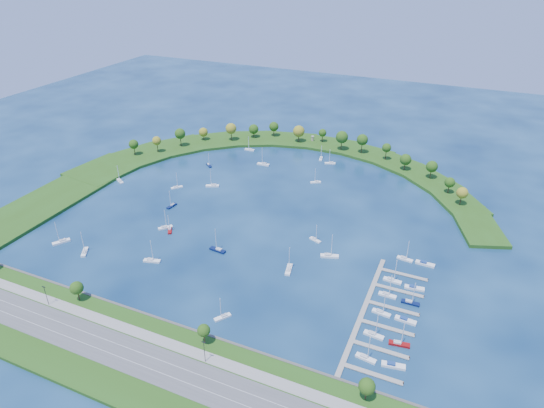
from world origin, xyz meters
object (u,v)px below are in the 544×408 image
at_px(docked_boat_3, 399,343).
at_px(moored_boat_16, 85,252).
at_px(moored_boat_10, 330,163).
at_px(docked_boat_8, 392,280).
at_px(moored_boat_2, 289,269).
at_px(moored_boat_0, 250,149).
at_px(docked_boat_2, 374,334).
at_px(moored_boat_4, 172,205).
at_px(moored_boat_7, 212,185).
at_px(moored_boat_14, 165,227).
at_px(moored_boat_1, 61,241).
at_px(moored_boat_3, 218,250).
at_px(moored_boat_13, 209,165).
at_px(docked_boat_10, 405,258).
at_px(moored_boat_11, 152,260).
at_px(docked_boat_6, 387,295).
at_px(dock_system, 380,315).
at_px(docked_boat_1, 393,365).
at_px(moored_boat_17, 315,239).
at_px(harbor_tower, 313,138).
at_px(docked_boat_9, 414,288).
at_px(moored_boat_9, 120,181).
at_px(docked_boat_0, 366,358).
at_px(docked_boat_4, 381,312).
at_px(moored_boat_5, 263,164).
at_px(docked_boat_5, 405,320).
at_px(docked_boat_7, 410,302).
at_px(moored_boat_8, 316,182).
at_px(moored_boat_6, 177,187).
at_px(moored_boat_18, 170,230).
at_px(docked_boat_11, 425,264).
at_px(moored_boat_19, 223,316).
at_px(moored_boat_15, 321,158).

bearing_deg(docked_boat_3, moored_boat_16, 172.23).
distance_m(moored_boat_10, docked_boat_8, 138.36).
xyz_separation_m(moored_boat_2, docked_boat_3, (58.94, -27.71, -0.03)).
xyz_separation_m(moored_boat_0, docked_boat_2, (134.46, -158.26, 0.02)).
relative_size(moored_boat_4, moored_boat_7, 0.85).
bearing_deg(moored_boat_14, docked_boat_3, -62.63).
xyz_separation_m(moored_boat_1, moored_boat_3, (81.12, 27.18, -0.00)).
bearing_deg(moored_boat_13, docked_boat_10, 16.44).
distance_m(moored_boat_11, docked_boat_6, 116.90).
distance_m(dock_system, moored_boat_1, 170.33).
relative_size(moored_boat_11, docked_boat_1, 1.37).
bearing_deg(moored_boat_0, moored_boat_17, 128.29).
xyz_separation_m(harbor_tower, moored_boat_2, (46.12, -165.54, -3.14)).
bearing_deg(moored_boat_11, docked_boat_9, -1.44).
height_order(moored_boat_0, moored_boat_9, moored_boat_9).
relative_size(docked_boat_0, docked_boat_3, 0.97).
xyz_separation_m(harbor_tower, moored_boat_13, (-53.96, -72.67, -3.22)).
height_order(docked_boat_4, docked_boat_8, docked_boat_8).
relative_size(moored_boat_5, docked_boat_5, 1.46).
bearing_deg(docked_boat_7, docked_boat_8, 128.84).
distance_m(moored_boat_4, docked_boat_10, 140.85).
relative_size(moored_boat_16, docked_boat_0, 1.03).
bearing_deg(docked_boat_5, moored_boat_5, 138.90).
xyz_separation_m(moored_boat_7, docked_boat_0, (129.37, -105.40, -0.03)).
distance_m(dock_system, docked_boat_2, 13.28).
distance_m(moored_boat_14, docked_boat_10, 131.93).
xyz_separation_m(harbor_tower, moored_boat_8, (26.30, -67.59, -3.21)).
bearing_deg(moored_boat_2, moored_boat_16, 93.26).
height_order(moored_boat_5, moored_boat_13, moored_boat_5).
xyz_separation_m(moored_boat_4, moored_boat_14, (11.10, -22.62, 0.02)).
height_order(moored_boat_6, moored_boat_7, moored_boat_7).
relative_size(moored_boat_2, docked_boat_6, 1.11).
distance_m(moored_boat_5, moored_boat_18, 103.62).
height_order(harbor_tower, docked_boat_8, docked_boat_8).
height_order(moored_boat_8, docked_boat_11, moored_boat_8).
bearing_deg(moored_boat_11, moored_boat_5, 73.57).
distance_m(moored_boat_4, docked_boat_9, 150.29).
relative_size(moored_boat_0, moored_boat_13, 1.10).
bearing_deg(moored_boat_5, harbor_tower, -110.38).
xyz_separation_m(moored_boat_19, docked_boat_8, (61.95, 54.60, 0.05)).
bearing_deg(moored_boat_6, docked_boat_6, -69.00).
xyz_separation_m(moored_boat_11, docked_boat_8, (114.91, 32.97, -0.00)).
height_order(moored_boat_10, docked_boat_3, docked_boat_3).
bearing_deg(moored_boat_17, moored_boat_9, -164.17).
bearing_deg(moored_boat_11, moored_boat_15, 61.23).
xyz_separation_m(moored_boat_6, moored_boat_10, (80.94, 78.55, 0.01)).
relative_size(moored_boat_17, docked_boat_7, 0.87).
xyz_separation_m(dock_system, docked_boat_6, (0.22, 14.09, 0.55)).
bearing_deg(moored_boat_11, moored_boat_17, 21.05).
bearing_deg(moored_boat_13, moored_boat_8, 41.95).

